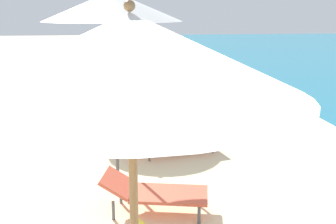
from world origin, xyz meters
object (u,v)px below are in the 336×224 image
lounger_second_shoreside (174,136)px  lounger_second_inland (154,191)px  umbrella_nearest (130,56)px  umbrella_second (112,7)px  umbrella_farthest (106,9)px  lounger_farthest_inland (138,116)px  lounger_farthest_shoreside (152,96)px  beach_ball (82,99)px

lounger_second_shoreside → lounger_second_inland: size_ratio=1.11×
lounger_second_inland → umbrella_nearest: bearing=-85.0°
umbrella_second → umbrella_nearest: bearing=-87.9°
lounger_second_inland → umbrella_farthest: umbrella_farthest is taller
lounger_second_shoreside → lounger_second_inland: 2.26m
lounger_farthest_inland → lounger_second_shoreside: bearing=-67.5°
lounger_second_inland → lounger_farthest_shoreside: 5.88m
lounger_second_shoreside → lounger_farthest_inland: size_ratio=1.04×
lounger_second_inland → lounger_farthest_shoreside: (0.43, 5.86, -0.01)m
lounger_farthest_inland → beach_ball: 3.12m
umbrella_farthest → lounger_farthest_shoreside: size_ratio=2.15×
umbrella_nearest → lounger_farthest_inland: (0.29, 6.34, -1.99)m
lounger_second_inland → lounger_farthest_inland: bearing=102.5°
lounger_farthest_shoreside → lounger_farthest_inland: size_ratio=0.86×
umbrella_second → umbrella_farthest: size_ratio=1.01×
umbrella_second → lounger_farthest_inland: bearing=80.1°
umbrella_nearest → lounger_farthest_shoreside: (0.76, 8.52, -2.03)m
lounger_second_shoreside → umbrella_farthest: umbrella_farthest is taller
lounger_second_shoreside → lounger_farthest_shoreside: 3.67m
umbrella_second → lounger_second_inland: 2.62m
lounger_farthest_inland → umbrella_farthest: bearing=119.6°
lounger_farthest_inland → lounger_second_inland: bearing=-88.5°
lounger_second_shoreside → lounger_farthest_shoreside: size_ratio=1.20×
lounger_second_inland → lounger_farthest_inland: (-0.03, 3.69, 0.04)m
umbrella_second → lounger_farthest_shoreside: bearing=79.1°
umbrella_second → umbrella_farthest: (-0.20, 3.66, -0.03)m
lounger_second_inland → beach_ball: (-1.46, 6.46, -0.15)m
umbrella_nearest → lounger_second_shoreside: size_ratio=1.64×
umbrella_nearest → umbrella_second: bearing=92.1°
beach_ball → lounger_farthest_inland: bearing=-62.8°
umbrella_nearest → lounger_second_shoreside: bearing=79.7°
lounger_second_inland → umbrella_second: bearing=123.4°
umbrella_nearest → umbrella_farthest: 7.52m
umbrella_second → lounger_second_shoreside: size_ratio=1.80×
umbrella_farthest → umbrella_second: bearing=-86.8°
lounger_second_inland → lounger_farthest_inland: 3.69m
lounger_second_inland → beach_ball: lounger_second_inland is taller
lounger_second_shoreside → lounger_second_inland: bearing=-118.1°
umbrella_second → lounger_second_shoreside: umbrella_second is taller
lounger_second_shoreside → umbrella_second: bearing=-149.6°
umbrella_second → lounger_farthest_shoreside: umbrella_second is taller
umbrella_nearest → lounger_farthest_inland: size_ratio=1.70×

